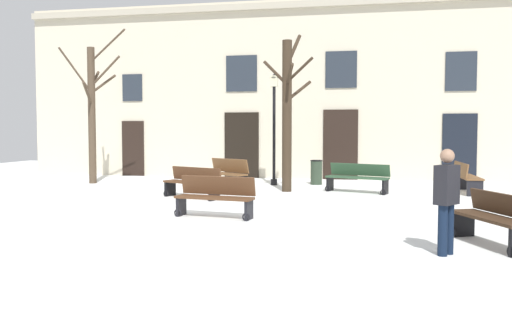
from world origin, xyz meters
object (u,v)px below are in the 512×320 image
object	(u,v)px
bench_facing_shops	(193,182)
bench_near_lamp	(215,196)
bench_back_to_back_right	(227,173)
bench_near_center_tree	(466,177)
bench_back_to_back_left	(493,218)
tree_center	(288,110)
bench_far_corner	(358,177)
person_strolling	(446,197)
tree_right_of_center	(92,109)
litter_bin	(316,172)
streetlamp	(274,117)

from	to	relation	value
bench_facing_shops	bench_near_lamp	distance (m)	3.31
bench_back_to_back_right	bench_near_center_tree	bearing A→B (deg)	34.55
bench_back_to_back_left	bench_facing_shops	bearing A→B (deg)	-148.51
tree_center	bench_far_corner	world-z (taller)	tree_center
bench_far_corner	person_strolling	size ratio (longest dim) A/B	1.22
bench_facing_shops	bench_near_lamp	xyz separation A→B (m)	(1.46, -2.97, 0.01)
bench_facing_shops	bench_back_to_back_left	bearing A→B (deg)	-10.40
tree_right_of_center	litter_bin	size ratio (longest dim) A/B	6.26
bench_back_to_back_left	bench_back_to_back_right	bearing A→B (deg)	-162.16
tree_right_of_center	streetlamp	bearing A→B (deg)	5.42
tree_center	streetlamp	xyz separation A→B (m)	(-0.69, 1.71, -0.15)
tree_right_of_center	bench_back_to_back_left	size ratio (longest dim) A/B	3.07
tree_right_of_center	bench_back_to_back_right	world-z (taller)	tree_right_of_center
litter_bin	streetlamp	bearing A→B (deg)	-160.76
tree_right_of_center	bench_far_corner	size ratio (longest dim) A/B	2.72
tree_center	person_strolling	xyz separation A→B (m)	(3.40, -7.61, -1.57)
bench_far_corner	tree_center	bearing A→B (deg)	-155.06
tree_right_of_center	bench_near_lamp	xyz separation A→B (m)	(6.08, -6.11, -2.12)
bench_near_lamp	person_strolling	size ratio (longest dim) A/B	1.12
bench_near_lamp	bench_near_center_tree	size ratio (longest dim) A/B	0.92
tree_right_of_center	person_strolling	xyz separation A→B (m)	(10.33, -8.73, -1.70)
tree_center	bench_far_corner	size ratio (longest dim) A/B	2.52
bench_back_to_back_right	bench_near_lamp	bearing A→B (deg)	-43.83
tree_center	bench_back_to_back_right	world-z (taller)	tree_center
litter_bin	bench_far_corner	xyz separation A→B (m)	(1.39, -2.06, 0.03)
tree_center	bench_near_lamp	size ratio (longest dim) A/B	2.74
tree_center	bench_back_to_back_left	bearing A→B (deg)	-58.09
tree_right_of_center	tree_center	xyz separation A→B (m)	(6.93, -1.12, -0.14)
tree_center	bench_far_corner	xyz separation A→B (m)	(2.07, 0.13, -1.98)
litter_bin	bench_facing_shops	world-z (taller)	same
bench_far_corner	bench_near_center_tree	distance (m)	3.17
bench_back_to_back_left	person_strolling	world-z (taller)	person_strolling
streetlamp	bench_facing_shops	size ratio (longest dim) A/B	2.06
streetlamp	bench_back_to_back_left	bearing A→B (deg)	-59.97
litter_bin	bench_far_corner	size ratio (longest dim) A/B	0.43
tree_center	person_strolling	size ratio (longest dim) A/B	3.07
bench_near_center_tree	bench_far_corner	bearing A→B (deg)	98.38
tree_center	litter_bin	size ratio (longest dim) A/B	5.80
bench_facing_shops	bench_back_to_back_left	world-z (taller)	bench_back_to_back_left
streetlamp	bench_back_to_back_right	bearing A→B (deg)	-141.10
tree_center	bench_near_lamp	bearing A→B (deg)	-99.65
litter_bin	bench_facing_shops	xyz separation A→B (m)	(-3.00, -4.22, 0.02)
tree_center	bench_near_center_tree	bearing A→B (deg)	7.31
streetlamp	bench_facing_shops	bearing A→B (deg)	-113.46
bench_facing_shops	bench_back_to_back_right	distance (m)	2.66
bench_near_center_tree	person_strolling	size ratio (longest dim) A/B	1.22
bench_facing_shops	bench_near_lamp	size ratio (longest dim) A/B	1.02
tree_right_of_center	bench_back_to_back_left	world-z (taller)	tree_right_of_center
person_strolling	bench_facing_shops	bearing A→B (deg)	82.79
bench_back_to_back_left	tree_center	bearing A→B (deg)	-170.47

